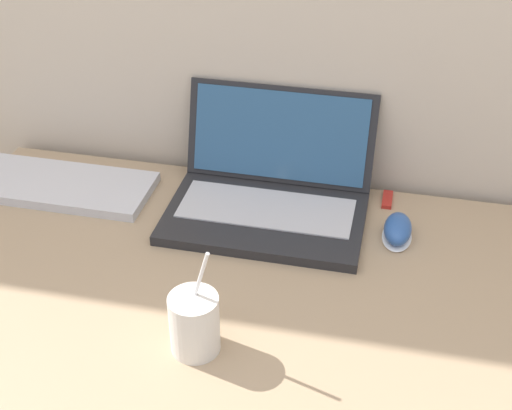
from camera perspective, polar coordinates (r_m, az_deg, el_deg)
laptop at (r=1.42m, az=0.93°, el=1.24°), size 0.39×0.31×0.21m
drink_cup at (r=1.11m, az=-4.95°, el=-9.34°), size 0.08×0.08×0.20m
computer_mouse at (r=1.38m, az=11.26°, el=-1.96°), size 0.06×0.10×0.04m
external_keyboard at (r=1.55m, az=-15.26°, el=1.50°), size 0.38×0.16×0.02m
usb_stick at (r=1.49m, az=10.46°, el=0.43°), size 0.02×0.06×0.01m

